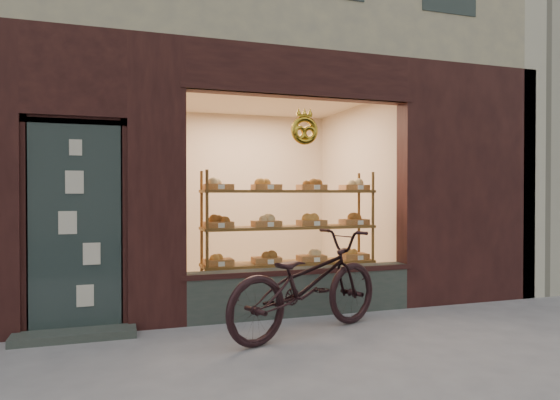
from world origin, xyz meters
name	(u,v)px	position (x,y,z in m)	size (l,w,h in m)	color
ground	(345,385)	(0.00, 0.00, 0.00)	(90.00, 90.00, 0.00)	slate
display_shelf	(289,238)	(0.45, 2.55, 0.86)	(2.20, 0.45, 1.70)	brown
bicycle	(307,283)	(0.22, 1.35, 0.52)	(0.69, 1.97, 1.04)	black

